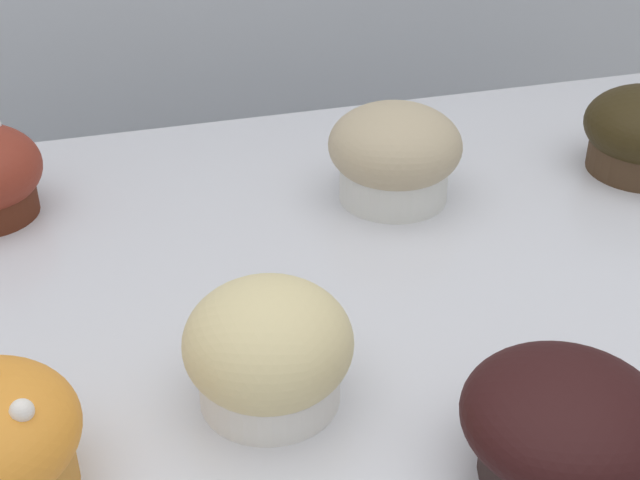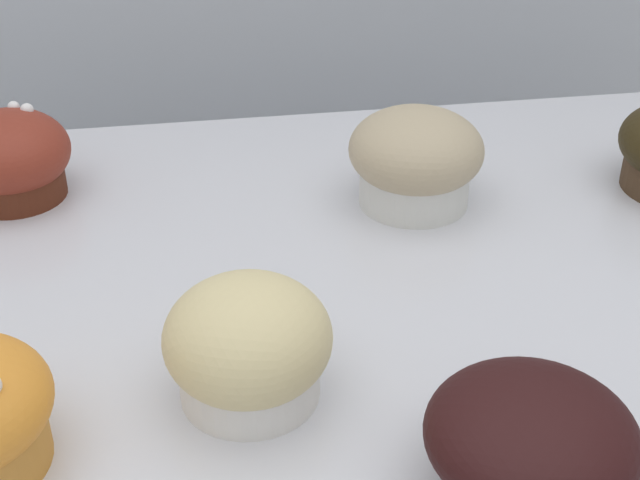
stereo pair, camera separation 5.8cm
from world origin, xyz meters
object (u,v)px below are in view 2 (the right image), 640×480
Objects in this scene: muffin_front_right at (416,159)px; muffin_back_left at (10,158)px; muffin_front_center at (248,346)px; muffin_front_left at (530,446)px.

muffin_back_left is at bearing 169.07° from muffin_front_right.
muffin_front_center is at bearing -125.97° from muffin_front_right.
muffin_front_center is at bearing -58.33° from muffin_back_left.
muffin_back_left is 0.47m from muffin_front_left.
muffin_front_left is 0.31m from muffin_front_right.
muffin_back_left is 0.91× the size of muffin_front_right.
muffin_front_left is at bearing -51.14° from muffin_back_left.
muffin_front_center is 0.91× the size of muffin_front_left.
muffin_front_right reaches higher than muffin_front_left.
muffin_front_left is (0.13, -0.10, -0.00)m from muffin_front_center.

